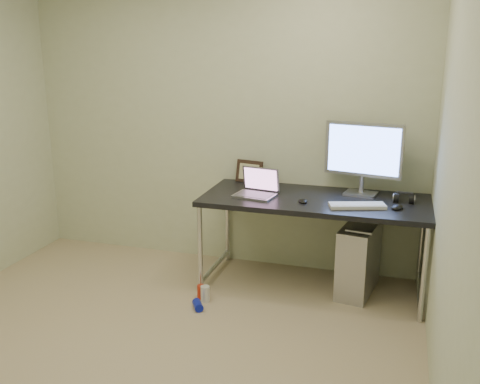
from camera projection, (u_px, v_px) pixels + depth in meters
name	position (u px, v px, depth m)	size (l,w,h in m)	color
floor	(134.00, 361.00, 3.31)	(3.50, 3.50, 0.00)	tan
wall_back	(222.00, 122.00, 4.60)	(3.50, 0.02, 2.50)	beige
wall_right	(457.00, 188.00, 2.49)	(0.02, 3.50, 2.50)	beige
desk	(315.00, 207.00, 4.15)	(1.74, 0.76, 0.75)	black
tower_computer	(359.00, 259.00, 4.18)	(0.32, 0.56, 0.59)	silver
cable_a	(357.00, 231.00, 4.44)	(0.01, 0.01, 0.70)	black
cable_b	(367.00, 235.00, 4.40)	(0.01, 0.01, 0.72)	black
can_red	(201.00, 292.00, 4.12)	(0.06, 0.06, 0.11)	red
can_white	(205.00, 294.00, 4.07)	(0.07, 0.07, 0.13)	silver
can_blue	(198.00, 305.00, 3.95)	(0.06, 0.06, 0.12)	#0E1BB9
laptop	(257.00, 189.00, 4.19)	(0.34, 0.30, 0.21)	#A5A5AD
monitor	(363.00, 153.00, 4.14)	(0.60, 0.22, 0.57)	#A5A5AD
keyboard	(357.00, 206.00, 3.89)	(0.40, 0.13, 0.02)	silver
mouse_right	(397.00, 206.00, 3.85)	(0.08, 0.12, 0.04)	black
mouse_left	(303.00, 200.00, 4.01)	(0.06, 0.10, 0.04)	black
headphones	(404.00, 199.00, 4.01)	(0.15, 0.09, 0.10)	black
picture_frame	(249.00, 172.00, 4.57)	(0.24, 0.03, 0.19)	black
webcam	(276.00, 175.00, 4.47)	(0.05, 0.04, 0.12)	silver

